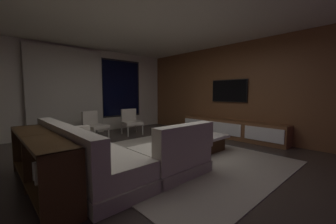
# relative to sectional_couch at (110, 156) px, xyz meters

# --- Properties ---
(floor) EXTENTS (9.20, 9.20, 0.00)m
(floor) POSITION_rel_sectional_couch_xyz_m (0.99, 0.04, -0.29)
(floor) COLOR #332B26
(back_wall_with_window) EXTENTS (6.60, 0.30, 2.70)m
(back_wall_with_window) POSITION_rel_sectional_couch_xyz_m (0.93, 3.65, 1.05)
(back_wall_with_window) COLOR beige
(back_wall_with_window) RESTS_ON floor
(media_wall) EXTENTS (0.12, 7.80, 2.70)m
(media_wall) POSITION_rel_sectional_couch_xyz_m (4.05, 0.04, 1.06)
(media_wall) COLOR brown
(media_wall) RESTS_ON floor
(ceiling) EXTENTS (8.20, 8.20, 0.00)m
(ceiling) POSITION_rel_sectional_couch_xyz_m (0.99, 0.04, 2.41)
(ceiling) COLOR beige
(area_rug) EXTENTS (3.20, 3.80, 0.01)m
(area_rug) POSITION_rel_sectional_couch_xyz_m (1.34, -0.06, -0.28)
(area_rug) COLOR gray
(area_rug) RESTS_ON floor
(sectional_couch) EXTENTS (1.98, 2.50, 0.82)m
(sectional_couch) POSITION_rel_sectional_couch_xyz_m (0.00, 0.00, 0.00)
(sectional_couch) COLOR #A49C8C
(sectional_couch) RESTS_ON floor
(coffee_table) EXTENTS (1.16, 1.16, 0.36)m
(coffee_table) POSITION_rel_sectional_couch_xyz_m (2.01, 0.01, -0.10)
(coffee_table) COLOR #3C2611
(coffee_table) RESTS_ON floor
(book_stack_on_coffee_table) EXTENTS (0.28, 0.22, 0.11)m
(book_stack_on_coffee_table) POSITION_rel_sectional_couch_xyz_m (1.87, 0.19, 0.12)
(book_stack_on_coffee_table) COLOR #BBD062
(book_stack_on_coffee_table) RESTS_ON coffee_table
(accent_chair_near_window) EXTENTS (0.62, 0.63, 0.78)m
(accent_chair_near_window) POSITION_rel_sectional_couch_xyz_m (1.98, 2.53, 0.14)
(accent_chair_near_window) COLOR #B2ADA0
(accent_chair_near_window) RESTS_ON floor
(accent_chair_by_curtain) EXTENTS (0.67, 0.68, 0.78)m
(accent_chair_by_curtain) POSITION_rel_sectional_couch_xyz_m (0.83, 2.64, 0.14)
(accent_chair_by_curtain) COLOR #B2ADA0
(accent_chair_by_curtain) RESTS_ON floor
(media_console) EXTENTS (0.46, 3.10, 0.52)m
(media_console) POSITION_rel_sectional_couch_xyz_m (3.76, 0.09, -0.04)
(media_console) COLOR brown
(media_console) RESTS_ON floor
(mounted_tv) EXTENTS (0.05, 1.13, 0.65)m
(mounted_tv) POSITION_rel_sectional_couch_xyz_m (3.94, 0.29, 1.06)
(mounted_tv) COLOR black
(console_table_behind_couch) EXTENTS (0.40, 2.10, 0.74)m
(console_table_behind_couch) POSITION_rel_sectional_couch_xyz_m (-0.91, 0.13, 0.13)
(console_table_behind_couch) COLOR #3C2611
(console_table_behind_couch) RESTS_ON floor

